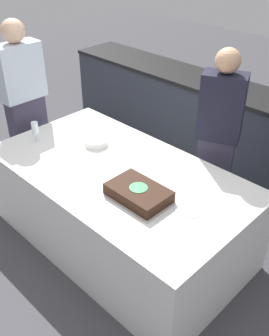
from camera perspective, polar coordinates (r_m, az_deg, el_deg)
name	(u,v)px	position (r m, az deg, el deg)	size (l,w,h in m)	color
ground_plane	(120,239)	(3.51, -2.14, -10.25)	(14.00, 14.00, 0.00)	#424247
back_counter	(231,130)	(4.34, 13.88, 5.37)	(4.40, 0.58, 0.92)	#333842
dining_table	(119,206)	(3.27, -2.27, -5.60)	(2.12, 1.17, 0.73)	white
cake	(138,193)	(2.74, 0.58, -3.63)	(0.47, 0.32, 0.09)	#B7B2AD
plate_stack	(96,142)	(3.40, -5.62, 3.80)	(0.20, 0.20, 0.05)	white
wine_glass	(35,128)	(3.49, -14.25, 5.58)	(0.06, 0.06, 0.19)	white
side_plate_near_cake	(175,183)	(2.92, 5.92, -2.22)	(0.21, 0.21, 0.00)	white
side_plate_right_edge	(190,208)	(2.70, 8.01, -5.74)	(0.21, 0.21, 0.00)	white
person_cutting_cake	(218,139)	(3.35, 11.97, 4.10)	(0.40, 0.32, 1.59)	#383347
person_seated_left	(25,106)	(3.93, -15.57, 8.62)	(0.21, 0.42, 1.67)	#383347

